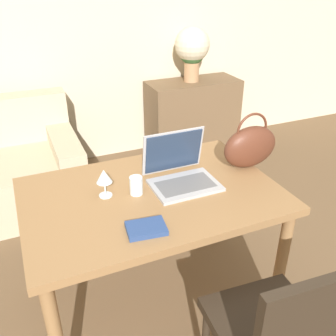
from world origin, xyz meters
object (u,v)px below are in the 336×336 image
Objects in this scene: chair at (280,331)px; wine_glass at (104,177)px; drinking_glass at (136,185)px; laptop at (179,169)px; flower_vase at (192,49)px; handbag at (250,146)px.

chair is 6.07× the size of wine_glass.
laptop is at bearing 7.84° from drinking_glass.
wine_glass is 0.28× the size of flower_vase.
chair is at bearing -68.87° from drinking_glass.
drinking_glass is 0.16m from wine_glass.
laptop reaches higher than wine_glass.
drinking_glass is 0.29× the size of handbag.
chair is 2.74m from flower_vase.
drinking_glass is (-0.25, -0.03, -0.02)m from laptop.
wine_glass is (-0.15, 0.04, 0.06)m from drinking_glass.
handbag is at bearing -1.35° from laptop.
wine_glass is (-0.45, 0.83, 0.36)m from chair.
handbag reaches higher than chair.
laptop is 3.63× the size of drinking_glass.
flower_vase reaches higher than handbag.
wine_glass is 2.16m from flower_vase.
wine_glass is 0.82m from handbag.
drinking_glass is at bearing 115.02° from chair.
handbag is (0.82, -0.02, 0.02)m from wine_glass.
handbag is 0.63× the size of flower_vase.
chair is 0.97m from handbag.
laptop is at bearing -118.37° from flower_vase.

